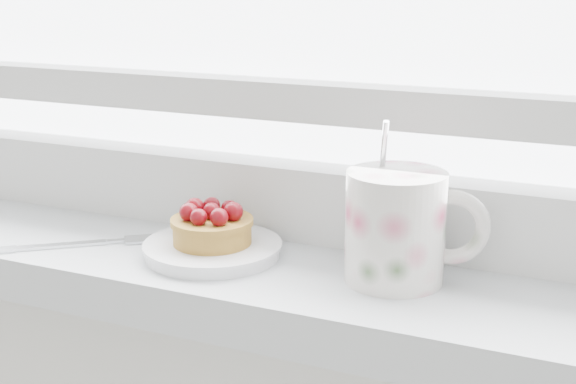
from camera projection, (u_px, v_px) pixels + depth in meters
The scene contains 4 objects.
saucer at pixel (213, 249), 0.71m from camera, with size 0.12×0.12×0.01m, color white.
raspberry_tart at pixel (212, 225), 0.71m from camera, with size 0.07×0.07×0.04m.
floral_mug at pixel (399, 225), 0.65m from camera, with size 0.12×0.10×0.13m.
fork at pixel (90, 243), 0.74m from camera, with size 0.14×0.12×0.00m.
Camera 1 is at (0.30, 1.30, 1.19)m, focal length 50.00 mm.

